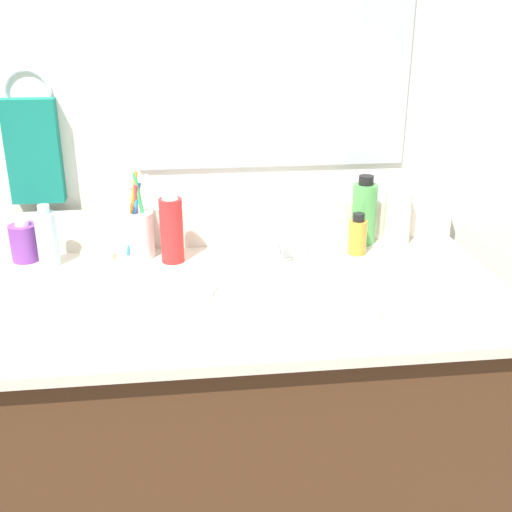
{
  "coord_description": "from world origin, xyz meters",
  "views": [
    {
      "loc": [
        -0.1,
        -1.08,
        1.29
      ],
      "look_at": [
        0.03,
        0.0,
        0.85
      ],
      "focal_mm": 43.97,
      "sensor_mm": 36.0,
      "label": 1
    }
  ],
  "objects": [
    {
      "name": "vanity_cabinet",
      "position": [
        0.0,
        0.0,
        0.38
      ],
      "size": [
        0.99,
        0.49,
        0.76
      ],
      "primitive_type": "cube",
      "color": "#4C2D19",
      "rests_on": "ground_plane"
    },
    {
      "name": "countertop",
      "position": [
        0.0,
        0.0,
        0.77
      ],
      "size": [
        1.03,
        0.53,
        0.02
      ],
      "primitive_type": "cube",
      "color": "beige",
      "rests_on": "vanity_cabinet"
    },
    {
      "name": "backsplash",
      "position": [
        0.0,
        0.25,
        0.83
      ],
      "size": [
        1.03,
        0.02,
        0.09
      ],
      "primitive_type": "cube",
      "color": "beige",
      "rests_on": "countertop"
    },
    {
      "name": "back_wall",
      "position": [
        0.0,
        0.32,
        0.65
      ],
      "size": [
        2.13,
        0.04,
        1.3
      ],
      "primitive_type": "cube",
      "color": "white",
      "rests_on": "ground_plane"
    },
    {
      "name": "mirror_panel",
      "position": [
        0.1,
        0.29,
        1.23
      ],
      "size": [
        0.6,
        0.01,
        0.56
      ],
      "primitive_type": "cube",
      "color": "#B2BCC6"
    },
    {
      "name": "towel_ring",
      "position": [
        -0.42,
        0.29,
        1.12
      ],
      "size": [
        0.1,
        0.01,
        0.1
      ],
      "primitive_type": "torus",
      "rotation": [
        1.57,
        0.0,
        0.0
      ],
      "color": "silver"
    },
    {
      "name": "hand_towel",
      "position": [
        -0.42,
        0.28,
        1.0
      ],
      "size": [
        0.11,
        0.04,
        0.22
      ],
      "primitive_type": "cube",
      "color": "#147260"
    },
    {
      "name": "sink_basin",
      "position": [
        0.09,
        -0.05,
        0.75
      ],
      "size": [
        0.34,
        0.34,
        0.11
      ],
      "color": "white",
      "rests_on": "countertop"
    },
    {
      "name": "faucet",
      "position": [
        0.09,
        0.15,
        0.81
      ],
      "size": [
        0.16,
        0.1,
        0.08
      ],
      "color": "silver",
      "rests_on": "countertop"
    },
    {
      "name": "bottle_lotion_white",
      "position": [
        0.38,
        0.22,
        0.84
      ],
      "size": [
        0.06,
        0.06,
        0.14
      ],
      "color": "white",
      "rests_on": "countertop"
    },
    {
      "name": "bottle_toner_green",
      "position": [
        0.3,
        0.23,
        0.85
      ],
      "size": [
        0.06,
        0.06,
        0.16
      ],
      "color": "#4C9E4C",
      "rests_on": "countertop"
    },
    {
      "name": "bottle_gel_clear",
      "position": [
        -0.39,
        0.18,
        0.84
      ],
      "size": [
        0.04,
        0.04,
        0.13
      ],
      "color": "silver",
      "rests_on": "countertop"
    },
    {
      "name": "bottle_spray_red",
      "position": [
        -0.13,
        0.17,
        0.86
      ],
      "size": [
        0.05,
        0.05,
        0.17
      ],
      "color": "red",
      "rests_on": "countertop"
    },
    {
      "name": "bottle_oil_amber",
      "position": [
        0.27,
        0.16,
        0.82
      ],
      "size": [
        0.04,
        0.04,
        0.09
      ],
      "color": "gold",
      "rests_on": "countertop"
    },
    {
      "name": "bottle_cream_purple",
      "position": [
        -0.44,
        0.21,
        0.82
      ],
      "size": [
        0.06,
        0.06,
        0.09
      ],
      "color": "#7A3899",
      "rests_on": "countertop"
    },
    {
      "name": "cup_white_ceramic",
      "position": [
        -0.2,
        0.2,
        0.84
      ],
      "size": [
        0.07,
        0.08,
        0.19
      ],
      "color": "white",
      "rests_on": "countertop"
    },
    {
      "name": "soap_bar",
      "position": [
        -0.29,
        0.19,
        0.79
      ],
      "size": [
        0.06,
        0.04,
        0.02
      ],
      "primitive_type": "cube",
      "color": "white",
      "rests_on": "countertop"
    }
  ]
}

